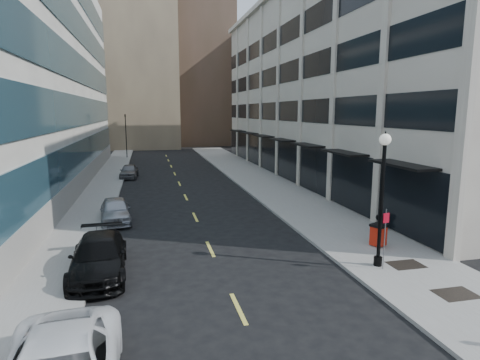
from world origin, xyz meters
name	(u,v)px	position (x,y,z in m)	size (l,w,h in m)	color
ground	(254,342)	(0.00, 0.00, 0.00)	(160.00, 160.00, 0.00)	black
sidewalk_right	(279,192)	(7.50, 20.00, 0.07)	(5.00, 80.00, 0.15)	gray
sidewalk_left	(96,201)	(-6.50, 20.00, 0.07)	(3.00, 80.00, 0.15)	gray
building_right	(349,86)	(16.94, 26.99, 8.99)	(15.30, 46.50, 18.25)	beige
skyline_tan_near	(137,70)	(-4.00, 68.00, 14.00)	(14.00, 18.00, 28.00)	#8F7D5D
skyline_brown	(199,58)	(8.00, 72.00, 17.00)	(12.00, 16.00, 34.00)	brown
skyline_tan_far	(88,89)	(-14.00, 78.00, 11.00)	(12.00, 14.00, 22.00)	#8F7D5D
skyline_stone	(255,93)	(18.00, 66.00, 10.00)	(10.00, 14.00, 20.00)	beige
grate_mid	(456,294)	(7.60, 1.00, 0.15)	(1.40, 1.00, 0.01)	black
grate_far	(406,265)	(7.60, 3.80, 0.15)	(1.40, 1.00, 0.01)	black
road_centerline	(190,206)	(0.00, 17.00, 0.01)	(0.15, 68.20, 0.01)	#D8CC4C
traffic_signal	(125,117)	(-5.50, 48.00, 5.72)	(0.66, 0.66, 6.98)	black
car_black_pickup	(99,257)	(-4.80, 6.00, 0.75)	(2.11, 5.19, 1.51)	black
car_silver_sedan	(115,210)	(-4.72, 14.00, 0.72)	(1.69, 4.20, 1.43)	#9C9FA5
car_grey_sedan	(129,171)	(-4.55, 30.37, 0.67)	(1.59, 3.96, 1.35)	slate
trash_bin	(378,234)	(7.79, 6.22, 0.72)	(0.86, 0.86, 1.06)	red
lamppost	(382,188)	(6.40, 4.00, 3.43)	(0.46, 0.46, 5.59)	black
sign_post	(385,231)	(6.40, 3.62, 1.75)	(0.29, 0.08, 2.50)	slate
urn_planter	(381,220)	(9.60, 8.89, 0.61)	(0.55, 0.55, 0.76)	black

